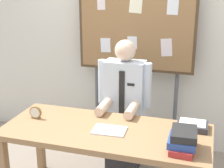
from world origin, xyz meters
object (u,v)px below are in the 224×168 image
Objects in this scene: open_notebook at (109,130)px; desk_clock at (36,113)px; bulletin_board at (136,27)px; book_stack at (183,140)px; paper_tray at (192,125)px; desk at (106,138)px; person at (124,111)px.

open_notebook is 0.73m from desk_clock.
book_stack is at bearing -61.87° from bulletin_board.
paper_tray is (1.40, 0.20, -0.02)m from desk_clock.
bulletin_board is 7.69× the size of paper_tray.
open_notebook is at bearing -26.03° from desk.
paper_tray is at bearing 18.42° from desk.
paper_tray is (0.71, -0.38, 0.10)m from person.
paper_tray is at bearing 20.98° from open_notebook.
book_stack is (0.67, -1.24, -0.65)m from bulletin_board.
open_notebook is 0.72m from paper_tray.
book_stack is 0.41m from paper_tray.
desk_clock is at bearing 171.58° from book_stack.
desk is at bearing 166.17° from book_stack.
paper_tray is at bearing -49.99° from bulletin_board.
person is 0.93m from bulletin_board.
bulletin_board is 1.42m from desk_clock.
open_notebook is at bearing -4.45° from desk_clock.
book_stack reaches higher than desk.
desk is 0.62m from person.
person reaches higher than book_stack.
book_stack is 0.64m from open_notebook.
person is (0.00, 0.62, 0.01)m from desk.
desk is at bearing -3.06° from desk_clock.
person is at bearing 130.31° from book_stack.
person is 4.97× the size of open_notebook.
person is 0.69× the size of bulletin_board.
bulletin_board reaches higher than desk.
person reaches higher than desk.
person reaches higher than desk_clock.
book_stack reaches higher than desk_clock.
person is at bearing 40.26° from desk_clock.
desk is 0.89× the size of bulletin_board.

